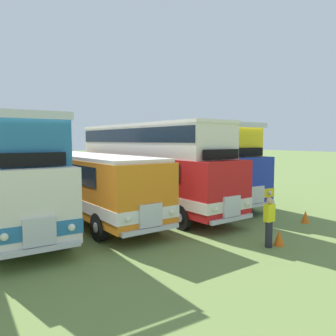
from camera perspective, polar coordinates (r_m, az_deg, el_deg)
ground_plane at (r=16.08m, az=-19.40°, el=-8.66°), size 200.00×200.00×0.00m
bus_third_in_row at (r=15.40m, az=-25.73°, el=-0.54°), size 2.76×11.12×4.52m
bus_fourth_in_row at (r=16.08m, az=-13.56°, el=-2.17°), size 2.89×10.80×2.99m
bus_fifth_in_row at (r=17.55m, az=-3.37°, el=0.90°), size 2.98×11.70×4.49m
bus_sixth_in_row at (r=19.94m, az=4.16°, el=1.01°), size 2.82×10.11×4.52m
cone_near_end at (r=12.43m, az=18.49°, el=-11.24°), size 0.36×0.36×0.56m
cone_mid_row at (r=16.12m, az=22.47°, el=-7.71°), size 0.36×0.36×0.55m
marshal_person at (r=11.99m, az=16.92°, el=-8.81°), size 0.36×0.24×1.73m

